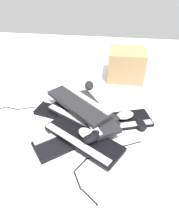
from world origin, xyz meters
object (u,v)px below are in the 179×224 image
object	(u,v)px
keyboard_7	(78,103)
mouse_5	(77,100)
mouse_2	(87,134)
keyboard_0	(70,113)
keyboard_3	(87,106)
mouse_7	(83,100)
keyboard_6	(91,112)
keyboard_2	(115,122)
mouse_0	(140,124)
mouse_4	(125,115)
keyboard_4	(83,138)
mouse_3	(92,137)
keyboard_1	(74,136)
mouse_6	(89,85)
mouse_1	(111,118)
cardboard_box	(126,65)
keyboard_5	(82,116)

from	to	relation	value
keyboard_7	mouse_5	distance (m)	0.12
mouse_2	keyboard_0	bearing A→B (deg)	155.86
keyboard_3	mouse_7	world-z (taller)	mouse_7
keyboard_0	keyboard_6	distance (m)	0.16
keyboard_2	mouse_0	bearing A→B (deg)	176.41
mouse_0	mouse_4	size ratio (longest dim) A/B	1.00
mouse_0	mouse_4	distance (m)	0.10
keyboard_0	keyboard_3	distance (m)	0.13
keyboard_4	mouse_3	xyz separation A→B (m)	(-0.05, 0.02, 0.04)
keyboard_1	keyboard_7	bearing A→B (deg)	-88.33
mouse_4	keyboard_0	bearing A→B (deg)	149.46
keyboard_0	mouse_6	size ratio (longest dim) A/B	4.20
keyboard_7	mouse_5	size ratio (longest dim) A/B	3.92
keyboard_6	mouse_1	distance (m)	0.12
mouse_5	mouse_7	world-z (taller)	same
mouse_3	mouse_7	bearing A→B (deg)	-125.73
keyboard_0	keyboard_4	bearing A→B (deg)	117.17
keyboard_0	keyboard_3	bearing A→B (deg)	-137.97
keyboard_2	keyboard_7	bearing A→B (deg)	-9.15
mouse_0	keyboard_3	bearing A→B (deg)	48.17
keyboard_0	cardboard_box	bearing A→B (deg)	-122.74
keyboard_1	mouse_3	world-z (taller)	mouse_3
mouse_1	keyboard_4	bearing A→B (deg)	-134.69
keyboard_5	mouse_0	world-z (taller)	keyboard_5
keyboard_0	keyboard_6	bearing A→B (deg)	163.17
keyboard_6	mouse_5	size ratio (longest dim) A/B	4.09
mouse_3	mouse_5	xyz separation A→B (m)	(0.14, -0.35, -0.03)
keyboard_0	mouse_5	bearing A→B (deg)	-106.66
keyboard_3	mouse_6	world-z (taller)	mouse_6
cardboard_box	keyboard_1	bearing A→B (deg)	69.05
keyboard_0	mouse_0	world-z (taller)	mouse_0
keyboard_5	mouse_5	size ratio (longest dim) A/B	4.15
cardboard_box	keyboard_2	bearing A→B (deg)	83.85
keyboard_4	keyboard_2	bearing A→B (deg)	-130.87
mouse_6	cardboard_box	distance (m)	0.35
mouse_2	mouse_3	size ratio (longest dim) A/B	1.00
keyboard_7	cardboard_box	size ratio (longest dim) A/B	1.55
keyboard_6	cardboard_box	xyz separation A→B (m)	(-0.21, -0.58, 0.04)
keyboard_0	mouse_4	world-z (taller)	mouse_4
mouse_4	mouse_6	size ratio (longest dim) A/B	1.00
mouse_2	mouse_4	xyz separation A→B (m)	(-0.20, -0.22, -0.03)
keyboard_6	keyboard_1	bearing A→B (deg)	64.65
keyboard_2	keyboard_1	bearing A→B (deg)	34.94
keyboard_6	mouse_4	size ratio (longest dim) A/B	4.09
keyboard_2	cardboard_box	size ratio (longest dim) A/B	1.67
mouse_3	cardboard_box	bearing A→B (deg)	-154.34
keyboard_5	cardboard_box	distance (m)	0.65
keyboard_1	mouse_1	distance (m)	0.24
keyboard_2	mouse_5	xyz separation A→B (m)	(0.26, -0.14, 0.04)
mouse_7	keyboard_5	bearing A→B (deg)	-105.47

